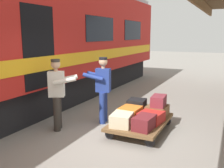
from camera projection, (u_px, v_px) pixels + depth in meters
The scene contains 12 objects.
ground_plane at pixel (127, 140), 5.53m from camera, with size 60.00×60.00×0.00m, color gray.
luggage_cart at pixel (140, 122), 5.99m from camera, with size 1.14×1.79×0.28m.
suitcase_maroon_trunk at pixel (144, 123), 5.41m from camera, with size 0.37×0.55×0.28m, color maroon.
suitcase_red_plastic at pixel (151, 117), 5.85m from camera, with size 0.50×0.54×0.24m, color #AD231E.
suitcase_cream_canvas at pixel (122, 119), 5.63m from camera, with size 0.44×0.59×0.28m, color beige.
suitcase_orange_carryall at pixel (130, 113), 6.07m from camera, with size 0.45×0.51×0.29m, color #CC6B23.
suitcase_olive_duffel at pixel (137, 109), 6.51m from camera, with size 0.36×0.55×0.20m, color brown.
suitcase_brown_leather at pixel (157, 111), 6.29m from camera, with size 0.47×0.55×0.26m, color brown.
suitcase_burgundy_valise at pixel (159, 101), 6.22m from camera, with size 0.31×0.51×0.26m, color maroon.
suitcase_black_hardshell at pixel (137, 103), 6.48m from camera, with size 0.43×0.45×0.17m, color black.
porter_in_overalls at pixel (103, 88), 6.51m from camera, with size 0.72×0.52×1.70m.
porter_by_door at pixel (58, 92), 6.00m from camera, with size 0.74×0.62×1.70m.
Camera 1 is at (-1.97, 4.82, 2.26)m, focal length 40.81 mm.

